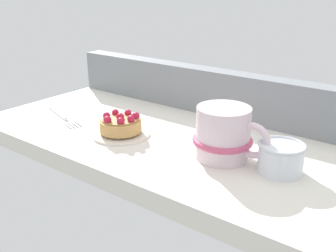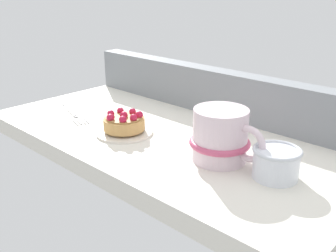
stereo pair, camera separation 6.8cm
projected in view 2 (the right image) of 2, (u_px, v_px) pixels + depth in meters
ground_plane at (167, 141)px, 75.19cm from camera, size 73.29×36.49×3.31cm
window_rail_back at (218, 92)px, 83.82cm from camera, size 71.82×4.48×9.56cm
dessert_plate at (125, 131)px, 74.29cm from camera, size 10.88×10.88×0.87cm
raspberry_tart at (124, 122)px, 73.60cm from camera, size 7.79×7.79×3.59cm
coffee_mug at (221, 136)px, 62.00cm from camera, size 13.06×9.82×8.64cm
dessert_fork at (73, 112)px, 85.02cm from camera, size 15.74×6.45×0.60cm
sugar_bowl at (276, 162)px, 57.12cm from camera, size 7.19×7.19×4.66cm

